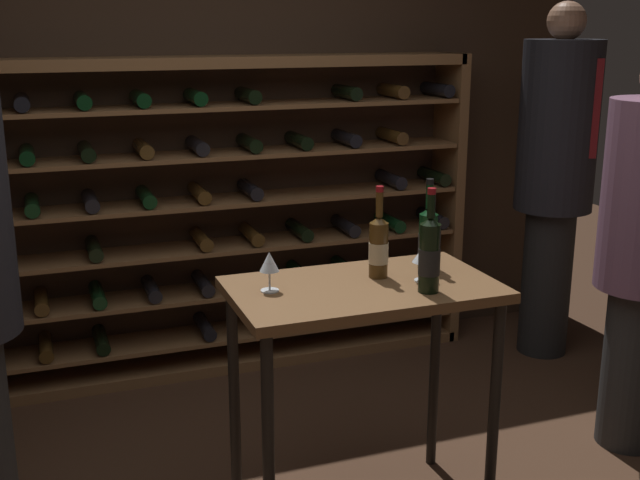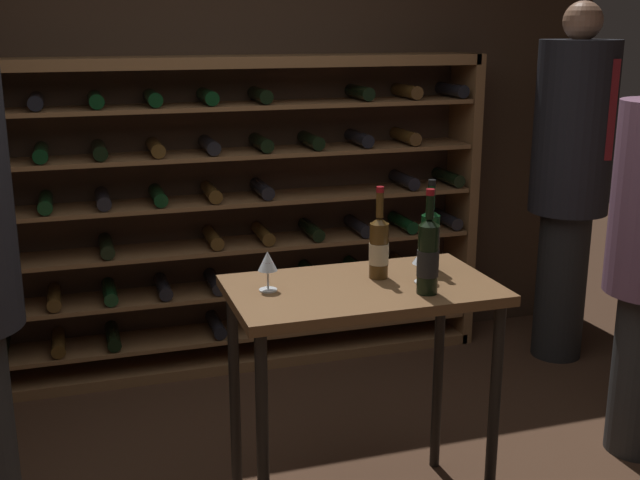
% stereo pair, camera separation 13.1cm
% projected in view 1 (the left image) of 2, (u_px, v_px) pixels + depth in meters
% --- Properties ---
extents(back_wall, '(4.93, 0.10, 2.69)m').
position_uv_depth(back_wall, '(195.00, 133.00, 4.51)').
color(back_wall, '#3D2B1E').
rests_on(back_wall, ground).
extents(wine_rack, '(2.88, 0.32, 1.77)m').
position_uv_depth(wine_rack, '(225.00, 218.00, 4.47)').
color(wine_rack, brown).
rests_on(wine_rack, ground).
extents(tasting_table, '(1.01, 0.58, 0.99)m').
position_uv_depth(tasting_table, '(363.00, 318.00, 3.05)').
color(tasting_table, brown).
rests_on(tasting_table, ground).
extents(person_bystander_dark_jacket, '(0.45, 0.45, 2.06)m').
position_uv_depth(person_bystander_dark_jacket, '(555.00, 166.00, 4.59)').
color(person_bystander_dark_jacket, black).
rests_on(person_bystander_dark_jacket, ground).
extents(wine_bottle_green_slim, '(0.08, 0.08, 0.37)m').
position_uv_depth(wine_bottle_green_slim, '(428.00, 238.00, 3.18)').
color(wine_bottle_green_slim, black).
rests_on(wine_bottle_green_slim, tasting_table).
extents(wine_bottle_gold_foil, '(0.08, 0.08, 0.39)m').
position_uv_depth(wine_bottle_gold_foil, '(429.00, 254.00, 2.90)').
color(wine_bottle_gold_foil, black).
rests_on(wine_bottle_gold_foil, tasting_table).
extents(wine_bottle_black_capsule, '(0.08, 0.08, 0.36)m').
position_uv_depth(wine_bottle_black_capsule, '(379.00, 246.00, 3.07)').
color(wine_bottle_black_capsule, '#4C3314').
rests_on(wine_bottle_black_capsule, tasting_table).
extents(wine_glass_stemmed_left, '(0.09, 0.09, 0.14)m').
position_uv_depth(wine_glass_stemmed_left, '(424.00, 255.00, 3.03)').
color(wine_glass_stemmed_left, silver).
rests_on(wine_glass_stemmed_left, tasting_table).
extents(wine_glass_stemmed_right, '(0.07, 0.07, 0.15)m').
position_uv_depth(wine_glass_stemmed_right, '(269.00, 264.00, 2.91)').
color(wine_glass_stemmed_right, silver).
rests_on(wine_glass_stemmed_right, tasting_table).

